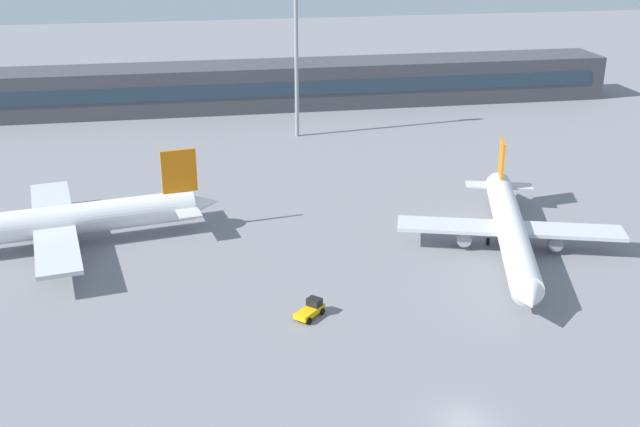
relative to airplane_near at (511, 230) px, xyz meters
name	(u,v)px	position (x,y,z in m)	size (l,w,h in m)	color
ground_plane	(358,233)	(-16.74, 9.23, -2.95)	(400.00, 400.00, 0.00)	gray
terminal_building	(286,85)	(-16.74, 77.60, 1.55)	(135.98, 12.13, 9.00)	#3F4247
airplane_near	(511,230)	(0.00, 0.00, 0.00)	(27.25, 38.26, 9.69)	silver
airplane_mid	(42,223)	(-55.65, 11.17, 0.35)	(43.65, 30.76, 10.83)	white
baggage_tug_yellow	(311,309)	(-26.26, -11.23, -2.16)	(3.58, 3.63, 1.75)	#F2B20C
floodlight_tower_west	(296,47)	(-17.82, 54.99, 13.11)	(3.20, 0.80, 28.01)	gray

